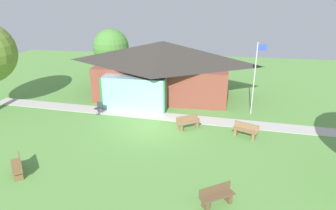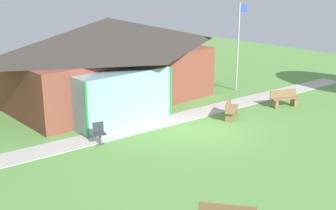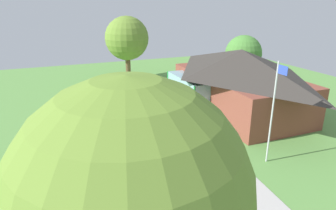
# 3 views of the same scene
# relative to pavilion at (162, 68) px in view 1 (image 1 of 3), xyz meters

# --- Properties ---
(ground_plane) EXTENTS (44.00, 44.00, 0.00)m
(ground_plane) POSITION_rel_pavilion_xyz_m (0.54, -6.32, -2.29)
(ground_plane) COLOR #609947
(pavilion) EXTENTS (11.15, 7.24, 4.41)m
(pavilion) POSITION_rel_pavilion_xyz_m (0.00, 0.00, 0.00)
(pavilion) COLOR brown
(pavilion) RESTS_ON ground_plane
(footpath) EXTENTS (25.70, 3.17, 0.03)m
(footpath) POSITION_rel_pavilion_xyz_m (0.54, -4.29, -2.28)
(footpath) COLOR #BCB7B2
(footpath) RESTS_ON ground_plane
(flagpole) EXTENTS (0.64, 0.08, 5.03)m
(flagpole) POSITION_rel_pavilion_xyz_m (6.89, -2.78, 0.50)
(flagpole) COLOR silver
(flagpole) RESTS_ON ground_plane
(bench_rear_near_path) EXTENTS (1.50, 1.18, 0.84)m
(bench_rear_near_path) POSITION_rel_pavilion_xyz_m (2.72, -5.93, -1.89)
(bench_rear_near_path) COLOR olive
(bench_rear_near_path) RESTS_ON ground_plane
(bench_mid_right) EXTENTS (1.55, 1.00, 0.84)m
(bench_mid_right) POSITION_rel_pavilion_xyz_m (6.22, -6.49, -1.89)
(bench_mid_right) COLOR olive
(bench_mid_right) RESTS_ON ground_plane
(bench_front_right) EXTENTS (1.49, 1.21, 0.84)m
(bench_front_right) POSITION_rel_pavilion_xyz_m (4.63, -12.97, -1.89)
(bench_front_right) COLOR brown
(bench_front_right) RESTS_ON ground_plane
(bench_front_left) EXTENTS (1.27, 1.45, 0.84)m
(bench_front_left) POSITION_rel_pavilion_xyz_m (-4.78, -12.27, -1.89)
(bench_front_left) COLOR brown
(bench_front_left) RESTS_ON ground_plane
(patio_chair_west) EXTENTS (0.55, 0.55, 0.86)m
(patio_chair_west) POSITION_rel_pavilion_xyz_m (-3.68, -4.58, -1.88)
(patio_chair_west) COLOR #33383D
(patio_chair_west) RESTS_ON ground_plane
(tree_behind_pavilion_left) EXTENTS (3.39, 3.39, 4.64)m
(tree_behind_pavilion_left) POSITION_rel_pavilion_xyz_m (-5.79, 4.63, 0.63)
(tree_behind_pavilion_left) COLOR brown
(tree_behind_pavilion_left) RESTS_ON ground_plane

